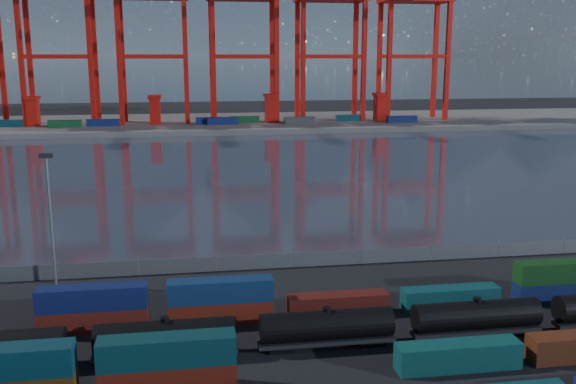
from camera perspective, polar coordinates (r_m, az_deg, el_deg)
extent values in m
plane|color=black|center=(61.81, 4.52, -14.97)|extent=(700.00, 700.00, 0.00)
plane|color=#2B313E|center=(161.47, -4.18, 2.02)|extent=(700.00, 700.00, 0.00)
cube|color=#514F4C|center=(265.18, -6.15, 6.12)|extent=(700.00, 70.00, 2.00)
cone|color=#1E2630|center=(1917.47, 21.92, 14.85)|extent=(840.00, 840.00, 300.00)
cube|color=#0C3541|center=(58.48, -24.19, -13.62)|extent=(11.53, 2.35, 2.50)
cube|color=maroon|center=(57.55, -10.60, -15.91)|extent=(11.53, 2.35, 2.50)
cube|color=#0B3539|center=(56.43, -10.70, -13.67)|extent=(11.53, 2.35, 2.50)
cube|color=#0E4948|center=(62.24, 14.88, -13.88)|extent=(11.53, 2.35, 2.50)
cube|color=#5F1A13|center=(70.75, -16.89, -10.79)|extent=(11.15, 2.27, 2.42)
cube|color=#101A50|center=(69.87, -17.01, -8.96)|extent=(11.15, 2.27, 2.42)
cube|color=maroon|center=(70.08, -5.99, -10.53)|extent=(11.15, 2.27, 2.42)
cube|color=navy|center=(69.19, -6.04, -8.68)|extent=(11.15, 2.27, 2.42)
cube|color=#531610|center=(71.78, 4.45, -9.94)|extent=(11.15, 2.27, 2.42)
cube|color=#0D4348|center=(75.73, 14.22, -9.09)|extent=(11.15, 2.27, 2.42)
cube|color=#101B51|center=(81.86, 23.06, -8.09)|extent=(11.15, 2.27, 2.42)
cube|color=#114215|center=(81.10, 23.20, -6.48)|extent=(11.15, 2.27, 2.42)
cube|color=black|center=(64.91, -20.84, -14.09)|extent=(2.50, 1.80, 0.60)
cylinder|color=black|center=(62.68, -10.86, -12.42)|extent=(13.01, 2.90, 2.90)
cylinder|color=black|center=(62.04, -10.92, -11.08)|extent=(0.80, 0.80, 0.50)
cube|color=black|center=(63.35, -10.80, -13.74)|extent=(13.51, 2.00, 0.40)
cube|color=black|center=(63.87, -14.95, -14.13)|extent=(2.50, 1.80, 0.60)
cube|color=black|center=(63.50, -6.60, -13.94)|extent=(2.50, 1.80, 0.60)
cylinder|color=black|center=(63.93, 3.46, -11.71)|extent=(13.01, 2.90, 2.90)
cylinder|color=black|center=(63.31, 3.47, -10.38)|extent=(0.80, 0.80, 0.50)
cube|color=black|center=(64.59, 3.44, -13.01)|extent=(13.51, 2.00, 0.40)
cube|color=black|center=(64.02, -0.62, -13.62)|extent=(2.50, 1.80, 0.60)
cube|color=black|center=(65.81, 7.36, -12.98)|extent=(2.50, 1.80, 0.60)
cylinder|color=black|center=(68.76, 16.39, -10.45)|extent=(13.01, 2.90, 2.90)
cylinder|color=black|center=(68.17, 16.47, -9.20)|extent=(0.80, 0.80, 0.50)
cube|color=black|center=(69.37, 16.31, -11.67)|extent=(13.51, 2.00, 0.40)
cube|color=black|center=(67.82, 12.77, -12.41)|extent=(2.50, 1.80, 0.60)
cube|color=black|center=(71.49, 19.63, -11.52)|extent=(2.50, 1.80, 0.60)
cube|color=black|center=(74.70, 24.09, -10.85)|extent=(2.50, 1.80, 0.60)
cube|color=#595B5E|center=(86.85, 0.21, -6.09)|extent=(160.00, 0.06, 2.00)
cylinder|color=slate|center=(87.42, -19.73, -6.63)|extent=(0.12, 0.12, 2.20)
cylinder|color=slate|center=(86.06, -13.14, -6.52)|extent=(0.12, 0.12, 2.20)
cylinder|color=slate|center=(85.86, -6.43, -6.31)|extent=(0.12, 0.12, 2.20)
cylinder|color=slate|center=(86.82, 0.21, -6.03)|extent=(0.12, 0.12, 2.20)
cylinder|color=slate|center=(88.90, 6.61, -5.67)|extent=(0.12, 0.12, 2.20)
cylinder|color=slate|center=(92.02, 12.65, -5.28)|extent=(0.12, 0.12, 2.20)
cylinder|color=slate|center=(96.09, 18.22, -4.86)|extent=(0.12, 0.12, 2.20)
cylinder|color=slate|center=(100.99, 23.30, -4.43)|extent=(0.12, 0.12, 2.20)
cylinder|color=slate|center=(83.64, -20.31, -2.58)|extent=(0.36, 0.36, 16.00)
cube|color=black|center=(82.05, -20.73, 3.04)|extent=(1.60, 0.40, 0.60)
cube|color=red|center=(274.13, -24.12, 10.41)|extent=(1.79, 1.79, 50.28)
cube|color=red|center=(258.61, -22.62, 10.50)|extent=(1.79, 1.79, 50.28)
cube|color=red|center=(271.67, -21.97, 10.58)|extent=(1.79, 1.79, 50.28)
cube|color=red|center=(254.12, -17.13, 10.87)|extent=(1.79, 1.79, 50.28)
cube|color=red|center=(267.41, -16.74, 10.93)|extent=(1.79, 1.79, 50.28)
cube|color=red|center=(256.06, -19.94, 11.26)|extent=(24.58, 1.56, 1.56)
cube|color=red|center=(269.26, -19.41, 11.30)|extent=(24.58, 1.56, 1.56)
cube|color=red|center=(252.92, -14.75, 11.00)|extent=(1.79, 1.79, 50.28)
cube|color=red|center=(266.27, -14.48, 11.05)|extent=(1.79, 1.79, 50.28)
cube|color=red|center=(251.78, -9.08, 11.24)|extent=(1.79, 1.79, 50.28)
cube|color=red|center=(265.18, -9.08, 11.27)|extent=(1.79, 1.79, 50.28)
cube|color=red|center=(252.04, -11.95, 11.70)|extent=(24.58, 1.56, 1.56)
cube|color=red|center=(265.43, -11.81, 11.71)|extent=(24.58, 1.56, 1.56)
cube|color=red|center=(252.02, -6.66, 11.31)|extent=(1.79, 1.79, 50.28)
cube|color=red|center=(265.41, -6.79, 11.34)|extent=(1.79, 1.79, 50.28)
cube|color=red|center=(254.27, -1.01, 11.39)|extent=(1.79, 1.79, 50.28)
cube|color=red|center=(267.56, -1.42, 11.42)|extent=(1.79, 1.79, 50.28)
cube|color=red|center=(252.83, -3.83, 11.93)|extent=(24.58, 1.56, 1.56)
cube|color=red|center=(266.19, -4.10, 11.93)|extent=(24.58, 1.56, 1.56)
cube|color=red|center=(255.94, 1.35, 11.39)|extent=(1.79, 1.79, 50.28)
cube|color=red|center=(269.14, 0.83, 11.43)|extent=(1.79, 1.79, 50.28)
cube|color=red|center=(261.47, 6.76, 11.33)|extent=(1.79, 1.79, 50.28)
cube|color=red|center=(274.41, 5.99, 11.38)|extent=(1.79, 1.79, 50.28)
cube|color=red|center=(258.41, 4.09, 11.93)|extent=(24.58, 1.56, 1.56)
cube|color=red|center=(271.49, 3.44, 11.94)|extent=(24.58, 1.56, 1.56)
cube|color=red|center=(264.48, 8.98, 11.27)|extent=(1.79, 1.79, 50.28)
cube|color=red|center=(277.27, 8.11, 11.33)|extent=(1.79, 1.79, 50.28)
cube|color=red|center=(273.01, 13.98, 11.09)|extent=(1.79, 1.79, 50.28)
cube|color=red|center=(285.42, 12.93, 11.17)|extent=(1.79, 1.79, 50.28)
cube|color=red|center=(268.48, 11.54, 11.73)|extent=(24.58, 1.56, 1.56)
cube|color=red|center=(281.09, 10.58, 11.77)|extent=(24.58, 1.56, 1.56)
cube|color=navy|center=(249.76, -5.82, 6.30)|extent=(12.00, 2.44, 2.60)
cube|color=navy|center=(259.80, 10.09, 6.40)|extent=(12.00, 2.44, 2.60)
cube|color=navy|center=(250.95, -6.83, 6.30)|extent=(12.00, 2.44, 2.60)
cube|color=#0C3842|center=(261.62, -23.72, 5.61)|extent=(12.00, 2.44, 2.60)
cube|color=#3F4244|center=(251.22, 1.03, 6.39)|extent=(12.00, 2.44, 2.60)
cube|color=#144C23|center=(252.84, -19.22, 5.76)|extent=(12.00, 2.44, 2.60)
cube|color=navy|center=(252.12, -16.11, 5.94)|extent=(12.00, 2.44, 2.60)
cube|color=#144C23|center=(255.15, -3.93, 6.45)|extent=(12.00, 2.44, 2.60)
cube|color=#0C3842|center=(261.87, 5.57, 6.57)|extent=(12.00, 2.44, 2.60)
cube|color=red|center=(260.59, -21.72, 6.57)|extent=(4.00, 6.00, 10.00)
cube|color=red|center=(260.20, -21.81, 7.77)|extent=(5.00, 7.00, 1.20)
cube|color=red|center=(254.61, -11.73, 7.06)|extent=(4.00, 6.00, 10.00)
cube|color=red|center=(254.21, -11.78, 8.29)|extent=(5.00, 7.00, 1.20)
cube|color=red|center=(256.50, -1.56, 7.34)|extent=(4.00, 6.00, 10.00)
cube|color=red|center=(256.11, -1.57, 8.56)|extent=(5.00, 7.00, 1.20)
cube|color=red|center=(266.10, 8.18, 7.39)|extent=(4.00, 6.00, 10.00)
cube|color=red|center=(265.73, 8.21, 8.57)|extent=(5.00, 7.00, 1.20)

